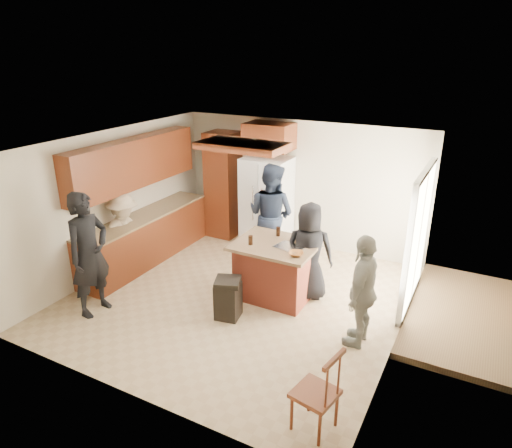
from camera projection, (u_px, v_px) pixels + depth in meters
The scene contains 12 objects.
person_front_left at pixel (89, 254), 6.67m from camera, with size 0.69×0.51×1.91m, color black.
person_behind_left at pixel (271, 215), 8.25m from camera, with size 0.92×0.57×1.90m, color #171E2F.
person_behind_right at pixel (309, 252), 7.13m from camera, with size 0.78×0.51×1.59m, color black.
person_side_right at pixel (363, 291), 5.99m from camera, with size 0.93×0.48×1.59m, color #9A9B93.
person_counter at pixel (124, 234), 7.95m from camera, with size 0.95×0.44×1.46m, color tan.
left_cabinetry at pixel (142, 213), 8.34m from camera, with size 0.64×3.00×2.30m.
back_wall_units at pixel (234, 173), 9.27m from camera, with size 1.80×0.60×2.45m.
refrigerator at pixel (267, 203), 9.04m from camera, with size 0.90×0.76×1.80m.
kitchen_island at pixel (275, 270), 7.26m from camera, with size 1.28×1.03×0.93m.
island_items at pixel (289, 246), 6.92m from camera, with size 0.95×0.73×0.15m.
trash_bin at pixel (228, 298), 6.74m from camera, with size 0.47×0.47×0.63m.
spindle_chair at pixel (317, 394), 4.69m from camera, with size 0.49×0.49×0.99m.
Camera 1 is at (3.25, -5.57, 3.80)m, focal length 32.00 mm.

